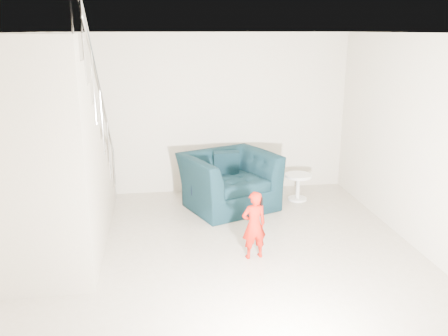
{
  "coord_description": "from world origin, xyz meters",
  "views": [
    {
      "loc": [
        -0.77,
        -5.18,
        2.74
      ],
      "look_at": [
        0.15,
        1.2,
        0.85
      ],
      "focal_mm": 38.0,
      "sensor_mm": 36.0,
      "label": 1
    }
  ],
  "objects_px": {
    "toddler": "(254,225)",
    "armchair": "(229,181)",
    "side_table": "(298,183)",
    "staircase": "(57,182)"
  },
  "relations": [
    {
      "from": "toddler",
      "to": "armchair",
      "type": "bearing_deg",
      "value": -99.59
    },
    {
      "from": "armchair",
      "to": "side_table",
      "type": "distance_m",
      "value": 1.2
    },
    {
      "from": "staircase",
      "to": "armchair",
      "type": "bearing_deg",
      "value": 29.49
    },
    {
      "from": "armchair",
      "to": "staircase",
      "type": "xyz_separation_m",
      "value": [
        -2.33,
        -1.32,
        0.51
      ]
    },
    {
      "from": "side_table",
      "to": "toddler",
      "type": "bearing_deg",
      "value": -120.63
    },
    {
      "from": "armchair",
      "to": "toddler",
      "type": "xyz_separation_m",
      "value": [
        0.03,
        -1.78,
        -0.0
      ]
    },
    {
      "from": "toddler",
      "to": "staircase",
      "type": "height_order",
      "value": "staircase"
    },
    {
      "from": "armchair",
      "to": "toddler",
      "type": "height_order",
      "value": "armchair"
    },
    {
      "from": "toddler",
      "to": "side_table",
      "type": "xyz_separation_m",
      "value": [
        1.15,
        1.94,
        -0.14
      ]
    },
    {
      "from": "armchair",
      "to": "toddler",
      "type": "bearing_deg",
      "value": -111.17
    }
  ]
}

